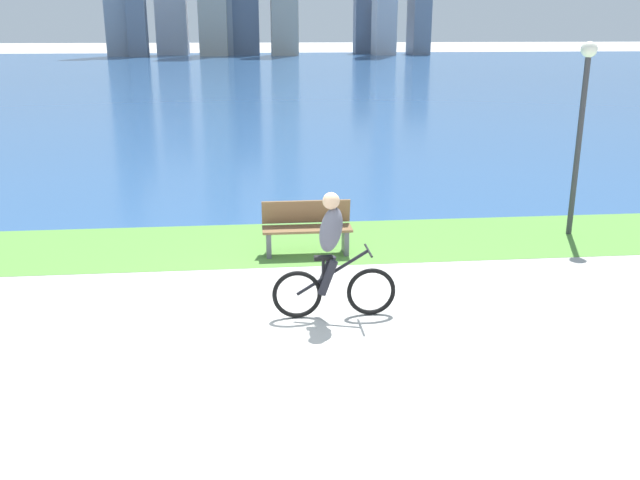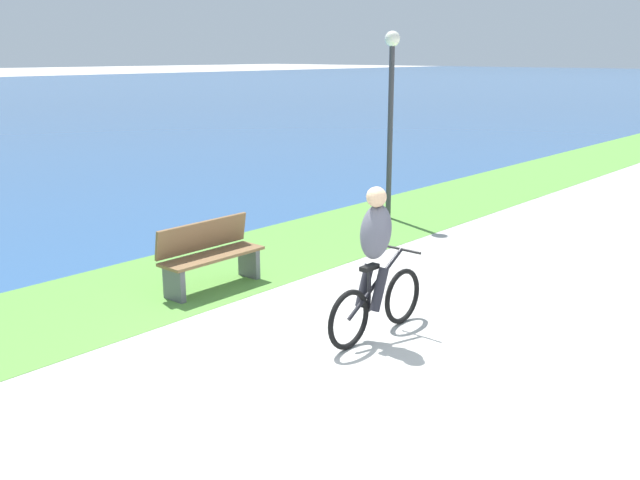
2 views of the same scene
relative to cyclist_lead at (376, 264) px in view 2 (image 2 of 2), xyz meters
The scene contains 5 objects.
ground_plane 1.10m from the cyclist_lead, 166.49° to the right, with size 300.00×300.00×0.00m, color #B2AFA8.
grass_strip_bayside 3.46m from the cyclist_lead, 101.79° to the left, with size 120.00×2.56×0.01m, color #59933D.
cyclist_lead is the anchor object (origin of this frame).
bench_near_path 2.72m from the cyclist_lead, 92.19° to the left, with size 1.50×0.47×0.90m.
lamppost_tall 6.08m from the cyclist_lead, 34.55° to the left, with size 0.28×0.28×3.46m.
Camera 2 is at (-5.22, -4.22, 3.06)m, focal length 39.48 mm.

